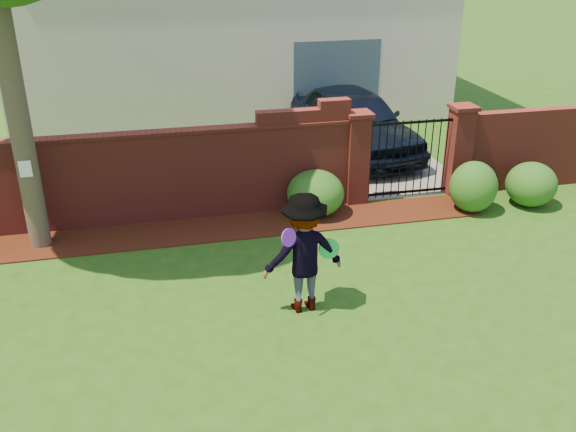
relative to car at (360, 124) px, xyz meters
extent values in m
cube|color=#254F13|center=(-3.42, -6.74, -0.79)|extent=(80.00, 80.00, 0.01)
cube|color=#37140A|center=(-4.37, -3.40, -0.77)|extent=(11.10, 1.08, 0.03)
cube|color=maroon|center=(-5.57, -2.74, 0.06)|extent=(8.70, 0.25, 1.70)
cube|color=maroon|center=(-2.12, -2.74, 1.06)|extent=(1.80, 0.25, 0.30)
cube|color=maroon|center=(-1.52, -2.74, 1.29)|extent=(0.60, 0.25, 0.16)
cube|color=maroon|center=(-5.57, -2.74, 0.94)|extent=(8.70, 0.31, 0.06)
cube|color=maroon|center=(3.18, -2.74, 0.06)|extent=(4.00, 0.25, 1.70)
cube|color=maroon|center=(-1.02, -2.74, 0.11)|extent=(0.42, 0.42, 1.80)
cube|color=maroon|center=(-1.02, -2.74, 1.05)|extent=(0.50, 0.50, 0.08)
cube|color=maroon|center=(1.18, -2.74, 0.11)|extent=(0.42, 0.42, 1.80)
cube|color=maroon|center=(1.18, -2.74, 1.05)|extent=(0.50, 0.50, 0.08)
cylinder|color=black|center=(-0.73, -2.74, 0.06)|extent=(0.02, 0.02, 1.60)
cylinder|color=black|center=(-0.56, -2.74, 0.06)|extent=(0.02, 0.02, 1.60)
cylinder|color=black|center=(-0.40, -2.74, 0.06)|extent=(0.02, 0.02, 1.60)
cylinder|color=black|center=(-0.24, -2.74, 0.06)|extent=(0.02, 0.02, 1.60)
cylinder|color=black|center=(-0.08, -2.74, 0.06)|extent=(0.02, 0.02, 1.60)
cylinder|color=black|center=(0.08, -2.74, 0.06)|extent=(0.02, 0.02, 1.60)
cylinder|color=black|center=(0.24, -2.74, 0.06)|extent=(0.02, 0.02, 1.60)
cylinder|color=black|center=(0.41, -2.74, 0.06)|extent=(0.02, 0.02, 1.60)
cylinder|color=black|center=(0.57, -2.74, 0.06)|extent=(0.02, 0.02, 1.60)
cylinder|color=black|center=(0.73, -2.74, 0.06)|extent=(0.02, 0.02, 1.60)
cylinder|color=black|center=(0.89, -2.74, 0.06)|extent=(0.02, 0.02, 1.60)
cube|color=black|center=(0.08, -2.74, -0.67)|extent=(1.78, 0.03, 0.05)
cube|color=black|center=(0.08, -2.74, 0.81)|extent=(1.78, 0.03, 0.05)
cube|color=slate|center=(0.08, 1.26, -0.78)|extent=(3.20, 8.00, 0.01)
cube|color=beige|center=(-2.42, 5.26, 2.21)|extent=(12.00, 6.00, 6.00)
cube|color=#384C5B|center=(0.08, 2.31, 0.41)|extent=(2.40, 0.12, 2.40)
imported|color=black|center=(0.00, 0.00, 0.00)|extent=(2.58, 4.87, 1.58)
cylinder|color=#443529|center=(-7.02, -3.34, 2.71)|extent=(0.36, 0.36, 7.00)
cube|color=white|center=(-7.02, -3.53, 0.71)|extent=(0.20, 0.01, 0.28)
ellipsoid|color=#195419|center=(-1.97, -3.17, -0.34)|extent=(1.10, 1.10, 0.90)
ellipsoid|color=#195419|center=(1.08, -3.67, -0.28)|extent=(0.92, 0.92, 1.02)
ellipsoid|color=#195419|center=(2.35, -3.66, -0.35)|extent=(1.00, 1.00, 0.89)
imported|color=gray|center=(-3.01, -6.34, 0.11)|extent=(1.21, 0.75, 1.81)
cylinder|color=purple|center=(-3.29, -6.59, 0.53)|extent=(0.26, 0.20, 0.25)
cylinder|color=#1AC84F|center=(-2.66, -6.40, 0.19)|extent=(0.30, 0.07, 0.30)
camera|label=1|loc=(-4.99, -13.96, 4.33)|focal=39.38mm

